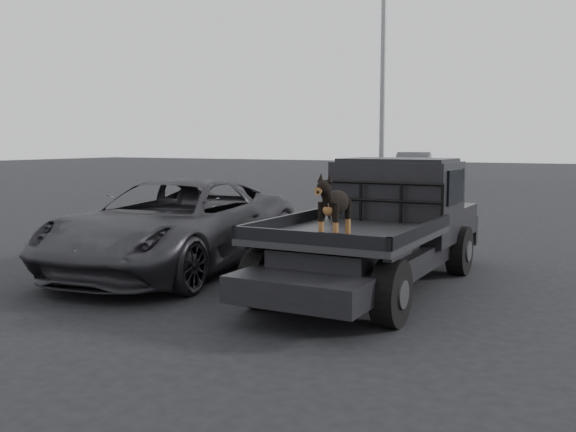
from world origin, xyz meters
The scene contains 7 objects.
ground centered at (0.00, 0.00, 0.00)m, with size 120.00×120.00×0.00m, color black.
flatbed_ute centered at (-0.66, 1.93, 0.46)m, with size 2.00×5.40×0.92m, color black, non-canonical shape.
ute_cab centered at (-0.66, 2.88, 1.36)m, with size 1.72×1.30×0.88m, color black, non-canonical shape.
headache_rack centered at (-0.66, 2.13, 1.20)m, with size 1.80×0.08×0.55m, color black, non-canonical shape.
dog centered at (-0.54, 0.29, 1.29)m, with size 0.32×0.60×0.74m, color black, non-canonical shape.
parked_suv centered at (-3.96, 1.68, 0.72)m, with size 2.40×5.20×1.45m, color #2B2B2F.
distant_car_a centered at (-7.22, 24.97, 0.77)m, with size 1.63×4.68×1.54m, color #47474C.
Camera 1 is at (2.43, -6.43, 2.04)m, focal length 40.00 mm.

